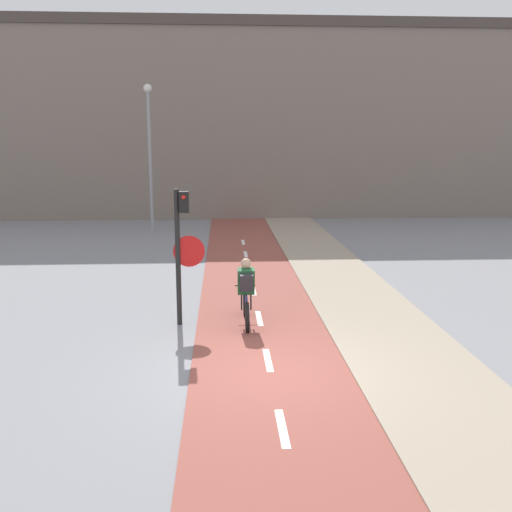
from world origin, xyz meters
name	(u,v)px	position (x,y,z in m)	size (l,w,h in m)	color
ground_plane	(270,372)	(0.00, 0.00, 0.00)	(120.00, 120.00, 0.00)	gray
bike_lane	(270,371)	(0.00, 0.01, 0.01)	(2.74, 60.00, 0.02)	brown
sidewalk_strip	(417,367)	(2.57, 0.00, 0.03)	(2.40, 60.00, 0.05)	gray
building_row_background	(236,122)	(0.00, 22.64, 5.00)	(60.00, 5.20, 9.99)	slate
traffic_light_pole	(182,242)	(-1.66, 2.74, 1.82)	(0.67, 0.25, 2.93)	black
street_lamp_far	(150,142)	(-3.92, 16.18, 3.91)	(0.36, 0.36, 6.33)	gray
cyclist_near	(246,293)	(-0.30, 2.65, 0.70)	(0.46, 1.76, 1.46)	black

